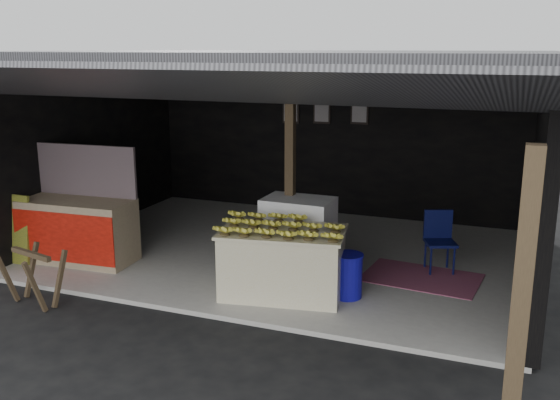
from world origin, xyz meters
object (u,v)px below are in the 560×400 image
at_px(white_crate, 298,235).
at_px(neighbor_stall, 79,227).
at_px(sawhorse, 33,272).
at_px(plastic_chair, 439,236).
at_px(water_barrel, 348,277).
at_px(banana_table, 283,262).

xyz_separation_m(white_crate, neighbor_stall, (-3.10, -0.72, -0.02)).
height_order(sawhorse, plastic_chair, plastic_chair).
xyz_separation_m(neighbor_stall, sawhorse, (0.45, -1.42, -0.12)).
height_order(white_crate, water_barrel, white_crate).
xyz_separation_m(banana_table, water_barrel, (0.78, 0.21, -0.16)).
distance_m(white_crate, neighbor_stall, 3.18).
xyz_separation_m(white_crate, water_barrel, (0.88, -0.64, -0.25)).
distance_m(white_crate, water_barrel, 1.12).
bearing_deg(neighbor_stall, sawhorse, -76.39).
height_order(banana_table, white_crate, white_crate).
relative_size(white_crate, sawhorse, 1.40).
xyz_separation_m(neighbor_stall, water_barrel, (3.97, 0.08, -0.23)).
height_order(white_crate, sawhorse, white_crate).
bearing_deg(sawhorse, banana_table, 38.52).
bearing_deg(white_crate, neighbor_stall, -165.82).
xyz_separation_m(banana_table, sawhorse, (-2.75, -1.29, -0.05)).
bearing_deg(neighbor_stall, plastic_chair, 13.03).
height_order(banana_table, sawhorse, banana_table).
relative_size(banana_table, neighbor_stall, 1.00).
distance_m(neighbor_stall, water_barrel, 3.98).
xyz_separation_m(banana_table, plastic_chair, (1.69, 1.62, 0.07)).
xyz_separation_m(white_crate, plastic_chair, (1.79, 0.77, -0.03)).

